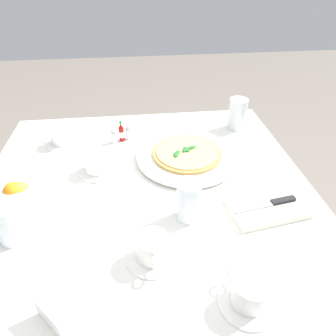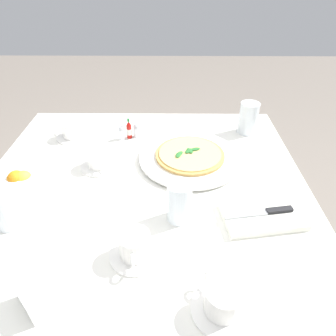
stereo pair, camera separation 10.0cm
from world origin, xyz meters
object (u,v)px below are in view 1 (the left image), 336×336
coffee_cup_near_right (151,249)px  salt_shaker (114,136)px  hot_sauce_bottle (121,133)px  coffee_cup_left_edge (62,137)px  coffee_cup_far_right (96,164)px  water_glass_far_left (10,225)px  water_glass_near_left (189,203)px  pizza_plate (187,156)px  coffee_cup_right_edge (249,293)px  dinner_knife (268,204)px  napkin_folded (267,207)px  pepper_shaker (129,133)px  water_glass_center_back (237,115)px  menu_card (48,319)px  citrus_bowl (16,194)px  pizza (187,153)px

coffee_cup_near_right → salt_shaker: 0.57m
hot_sauce_bottle → coffee_cup_left_edge: bearing=-0.2°
coffee_cup_far_right → coffee_cup_near_right: 0.40m
water_glass_far_left → water_glass_near_left: (-0.46, -0.02, 0.01)m
pizza_plate → coffee_cup_right_edge: (-0.04, 0.55, 0.02)m
dinner_knife → hot_sauce_bottle: size_ratio=2.36×
coffee_cup_far_right → hot_sauce_bottle: hot_sauce_bottle is taller
coffee_cup_near_right → napkin_folded: size_ratio=0.56×
napkin_folded → pepper_shaker: size_ratio=4.22×
water_glass_center_back → menu_card: size_ratio=1.88×
citrus_bowl → pepper_shaker: bearing=-135.6°
dinner_knife → coffee_cup_right_edge: bearing=52.1°
pizza_plate → coffee_cup_far_right: bearing=7.4°
hot_sauce_bottle → menu_card: (0.14, 0.71, -0.00)m
coffee_cup_far_right → hot_sauce_bottle: (-0.08, -0.20, 0.00)m
coffee_cup_near_right → menu_card: (0.21, 0.14, -0.00)m
water_glass_near_left → menu_card: bearing=40.0°
water_glass_far_left → napkin_folded: (-0.69, -0.03, -0.04)m
pizza_plate → coffee_cup_left_edge: 0.48m
coffee_cup_far_right → pepper_shaker: 0.23m
coffee_cup_right_edge → napkin_folded: coffee_cup_right_edge is taller
salt_shaker → water_glass_near_left: bearing=116.4°
coffee_cup_near_right → water_glass_far_left: size_ratio=1.21×
pizza_plate → water_glass_near_left: size_ratio=2.96×
water_glass_far_left → coffee_cup_near_right: bearing=163.6°
napkin_folded → pepper_shaker: 0.60m
coffee_cup_far_right → salt_shaker: size_ratio=2.31×
water_glass_far_left → water_glass_near_left: size_ratio=0.90×
coffee_cup_left_edge → water_glass_near_left: water_glass_near_left is taller
dinner_knife → pizza: bearing=-66.1°
pizza_plate → menu_card: bearing=56.6°
water_glass_near_left → water_glass_center_back: size_ratio=0.96×
dinner_knife → coffee_cup_left_edge: bearing=-43.6°
coffee_cup_left_edge → coffee_cup_right_edge: bearing=125.0°
coffee_cup_right_edge → napkin_folded: (-0.15, -0.27, -0.02)m
pizza_plate → coffee_cup_right_edge: size_ratio=2.77×
water_glass_near_left → hot_sauce_bottle: (0.19, -0.44, -0.02)m
pizza → water_glass_far_left: size_ratio=2.23×
hot_sauce_bottle → pepper_shaker: bearing=-160.3°
water_glass_far_left → salt_shaker: 0.52m
water_glass_center_back → menu_card: (0.61, 0.76, -0.03)m
dinner_knife → citrus_bowl: bearing=-18.8°
coffee_cup_far_right → water_glass_near_left: 0.36m
coffee_cup_far_right → pizza_plate: bearing=-172.6°
coffee_cup_near_right → water_glass_far_left: bearing=-16.4°
water_glass_near_left → citrus_bowl: (0.49, -0.13, -0.03)m
coffee_cup_far_right → napkin_folded: (-0.50, 0.24, -0.02)m
coffee_cup_near_right → water_glass_center_back: (-0.40, -0.62, 0.02)m
pizza_plate → coffee_cup_near_right: (0.16, 0.41, 0.02)m
pizza_plate → water_glass_far_left: water_glass_far_left is taller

